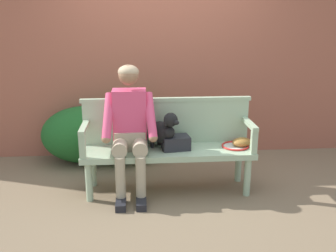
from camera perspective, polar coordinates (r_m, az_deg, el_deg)
The scene contains 13 objects.
ground_plane at distance 4.20m, azimuth -0.00°, elevation -9.43°, with size 40.00×40.00×0.00m, color #7A664C.
brick_garden_fence at distance 5.12m, azimuth -1.16°, elevation 11.23°, with size 8.00×0.30×2.75m, color #9E5642.
hedge_bush_far_left at distance 4.91m, azimuth -7.33°, elevation -0.92°, with size 1.11×0.69×0.76m, color #1E5B23.
hedge_bush_mid_left at distance 4.96m, azimuth -12.13°, elevation -1.23°, with size 1.09×0.70×0.72m, color #1E5B23.
garden_bench at distance 4.04m, azimuth -0.00°, elevation -4.24°, with size 1.77×0.48×0.47m.
bench_backrest at distance 4.15m, azimuth -0.23°, elevation 0.87°, with size 1.81×0.06×0.50m.
bench_armrest_left_end at distance 3.91m, azimuth -12.38°, elevation -1.32°, with size 0.06×0.48×0.28m.
bench_armrest_right_end at distance 4.03m, azimuth 12.18°, elevation -0.76°, with size 0.06×0.48×0.28m.
person_seated at distance 3.92m, azimuth -5.67°, elevation 0.11°, with size 0.56×0.64×1.34m.
dog_on_bench at distance 3.97m, azimuth -0.61°, elevation -0.64°, with size 0.35×0.36×0.40m.
tennis_racket at distance 4.18m, azimuth 9.92°, elevation -2.79°, with size 0.36×0.58×0.03m.
baseball_glove at distance 4.17m, azimuth 10.85°, elevation -2.34°, with size 0.22×0.17×0.09m, color #9E6B2D.
sports_bag at distance 4.00m, azimuth 1.14°, elevation -2.47°, with size 0.28×0.20×0.14m, color #232328.
Camera 1 is at (-0.29, -3.78, 1.82)m, focal length 41.29 mm.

